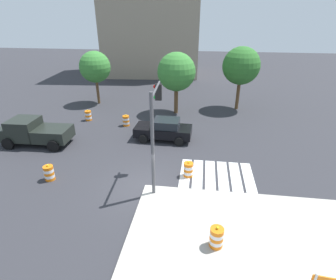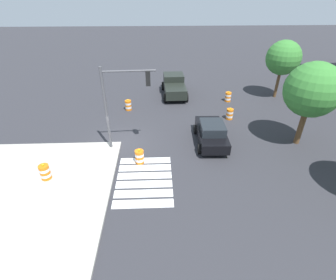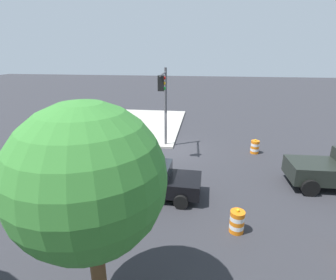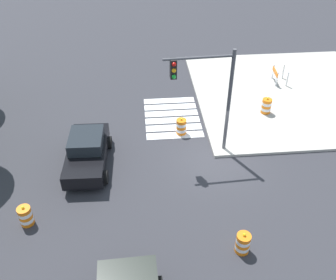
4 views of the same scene
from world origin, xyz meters
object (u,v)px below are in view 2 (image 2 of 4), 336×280
pickup_truck (174,85)px  traffic_barrel_on_sidewalk (45,172)px  traffic_barrel_near_corner (228,97)px  traffic_barrel_median_near (139,157)px  street_tree_streetside_mid (313,90)px  traffic_light_pole (123,94)px  traffic_barrel_median_far (128,105)px  street_tree_streetside_near (283,58)px  sports_car (211,133)px  traffic_barrel_crosswalk_end (230,114)px

pickup_truck → traffic_barrel_on_sidewalk: size_ratio=5.10×
traffic_barrel_on_sidewalk → traffic_barrel_near_corner: bearing=129.9°
traffic_barrel_median_near → street_tree_streetside_mid: bearing=99.9°
traffic_light_pole → street_tree_streetside_mid: street_tree_streetside_mid is taller
traffic_barrel_median_far → traffic_light_pole: traffic_light_pole is taller
street_tree_streetside_near → street_tree_streetside_mid: size_ratio=0.95×
traffic_barrel_near_corner → traffic_barrel_on_sidewalk: bearing=-50.1°
sports_car → traffic_light_pole: size_ratio=0.79×
traffic_barrel_median_far → traffic_light_pole: bearing=4.9°
traffic_barrel_near_corner → traffic_barrel_crosswalk_end: size_ratio=1.00×
traffic_barrel_median_far → traffic_light_pole: size_ratio=0.19×
traffic_barrel_near_corner → traffic_barrel_median_near: 12.48m
traffic_barrel_crosswalk_end → street_tree_streetside_near: size_ratio=0.19×
traffic_barrel_crosswalk_end → pickup_truck: bearing=-143.3°
street_tree_streetside_near → street_tree_streetside_mid: bearing=-12.5°
sports_car → traffic_barrel_on_sidewalk: bearing=-70.2°
traffic_barrel_near_corner → street_tree_streetside_mid: street_tree_streetside_mid is taller
traffic_light_pole → traffic_barrel_median_far: bearing=-175.1°
pickup_truck → street_tree_streetside_mid: size_ratio=0.91×
sports_car → traffic_barrel_median_near: sports_car is taller
traffic_barrel_median_far → street_tree_streetside_mid: size_ratio=0.18×
traffic_light_pole → street_tree_streetside_near: 16.41m
sports_car → street_tree_streetside_near: (-8.33, 8.04, 3.03)m
traffic_barrel_median_near → traffic_barrel_median_far: (-8.00, -1.45, 0.00)m
traffic_barrel_near_corner → street_tree_streetside_near: (-0.92, 5.00, 3.39)m
traffic_barrel_median_near → traffic_light_pole: bearing=-152.8°
traffic_barrel_on_sidewalk → traffic_light_pole: bearing=126.8°
traffic_light_pole → street_tree_streetside_near: traffic_light_pole is taller
sports_car → traffic_barrel_median_far: 8.63m
traffic_barrel_median_near → street_tree_streetside_mid: street_tree_streetside_mid is taller
pickup_truck → traffic_barrel_near_corner: size_ratio=5.10×
pickup_truck → street_tree_streetside_near: 10.57m
traffic_barrel_crosswalk_end → street_tree_streetside_near: street_tree_streetside_near is taller
traffic_barrel_near_corner → street_tree_streetside_mid: 8.97m
traffic_barrel_near_corner → pickup_truck: bearing=-112.0°
pickup_truck → traffic_barrel_median_near: 12.02m
pickup_truck → street_tree_streetside_mid: bearing=40.1°
traffic_barrel_near_corner → street_tree_streetside_near: 6.11m
sports_car → traffic_barrel_crosswalk_end: bearing=148.2°
sports_car → street_tree_streetside_mid: street_tree_streetside_mid is taller
pickup_truck → traffic_light_pole: traffic_light_pole is taller
sports_car → traffic_light_pole: bearing=-85.9°
traffic_barrel_median_far → traffic_barrel_on_sidewalk: size_ratio=1.00×
traffic_barrel_median_near → traffic_barrel_on_sidewalk: bearing=-74.3°
traffic_barrel_median_far → traffic_barrel_median_near: bearing=10.2°
traffic_barrel_near_corner → traffic_light_pole: traffic_light_pole is taller
traffic_barrel_median_near → traffic_barrel_on_sidewalk: 5.46m
street_tree_streetside_near → street_tree_streetside_mid: 8.80m
traffic_barrel_on_sidewalk → pickup_truck: bearing=148.3°
street_tree_streetside_mid → traffic_barrel_median_far: bearing=-115.9°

